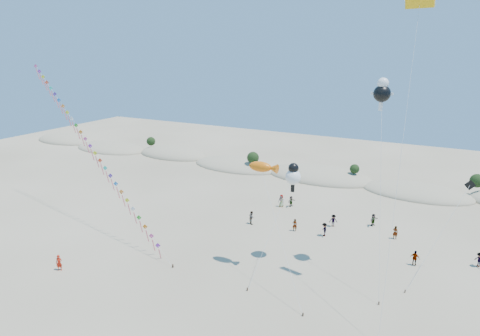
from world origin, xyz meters
The scene contains 10 objects.
ground centered at (0.00, 0.00, 0.00)m, with size 160.00×160.00×0.00m, color gray.
dune_ridge centered at (1.06, 45.14, 0.11)m, with size 145.30×11.49×5.57m.
kite_train centered at (-20.58, 13.69, 10.19)m, with size 30.76×10.09×20.15m.
fish_kite centered at (3.42, 13.18, 10.53)m, with size 8.10×6.70×11.08m.
cartoon_kite_low centered at (5.53, 15.87, 9.28)m, with size 2.19×8.48×10.57m.
cartoon_kite_high centered at (12.99, 18.22, 17.73)m, with size 3.44×7.46×19.02m.
parafoil_kite centered at (15.51, 15.51, 24.37)m, with size 2.24×10.11×25.36m.
dark_kite centered at (20.38, 19.74, 6.89)m, with size 4.74×6.98×9.58m.
flyer_foreground centered at (-14.30, 2.79, 0.84)m, with size 0.61×0.40×1.67m, color #B8200E.
beachgoers centered at (8.03, 25.31, 0.81)m, with size 26.44×10.60×1.78m.
Camera 1 is at (18.41, -20.88, 21.38)m, focal length 30.00 mm.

